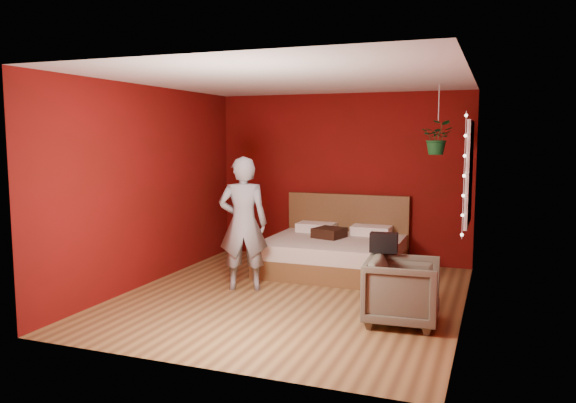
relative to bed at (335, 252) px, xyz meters
name	(u,v)px	position (x,y,z in m)	size (l,w,h in m)	color
floor	(291,297)	(-0.13, -1.48, -0.27)	(4.50, 4.50, 0.00)	olive
room_walls	(291,159)	(-0.13, -1.48, 1.41)	(4.04, 4.54, 2.62)	#690B0B
window	(469,173)	(1.84, -0.58, 1.23)	(0.05, 0.97, 1.27)	white
fairy_lights	(464,176)	(1.81, -1.10, 1.23)	(0.04, 0.04, 1.45)	silver
bed	(335,252)	(0.00, 0.00, 0.00)	(1.91, 1.62, 1.05)	brown
person	(243,224)	(-0.82, -1.36, 0.57)	(0.62, 0.41, 1.69)	gray
armchair	(402,291)	(1.29, -1.99, 0.07)	(0.73, 0.76, 0.69)	#5E5E4A
handbag	(384,242)	(1.04, -1.72, 0.52)	(0.30, 0.15, 0.21)	black
throw_pillow	(329,233)	(-0.10, 0.03, 0.27)	(0.39, 0.39, 0.14)	black
hanging_plant	(438,138)	(1.43, -0.25, 1.65)	(0.41, 0.36, 0.90)	silver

